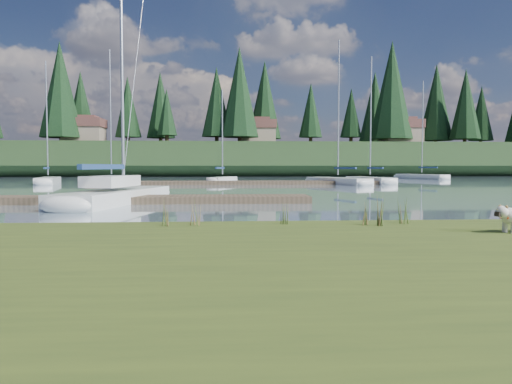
{
  "coord_description": "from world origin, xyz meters",
  "views": [
    {
      "loc": [
        0.24,
        -12.57,
        1.58
      ],
      "look_at": [
        1.06,
        -0.5,
        0.95
      ],
      "focal_mm": 35.0,
      "sensor_mm": 36.0,
      "label": 1
    }
  ],
  "objects": [
    {
      "name": "dock_far",
      "position": [
        2.0,
        30.0,
        0.15
      ],
      "size": [
        26.0,
        2.2,
        0.3
      ],
      "primitive_type": "cube",
      "color": "#4C3D2C",
      "rests_on": "ground"
    },
    {
      "name": "conifer_6",
      "position": [
        28.0,
        68.0,
        13.99
      ],
      "size": [
        7.04,
        7.04,
        17.0
      ],
      "color": "#382619",
      "rests_on": "ridge"
    },
    {
      "name": "sailboat_bg_4",
      "position": [
        13.61,
        32.82,
        0.33
      ],
      "size": [
        3.05,
        8.0,
        11.59
      ],
      "rotation": [
        0.0,
        0.0,
        1.77
      ],
      "color": "silver",
      "rests_on": "ground"
    },
    {
      "name": "sailboat_bg_1",
      "position": [
        -10.64,
        37.44,
        0.33
      ],
      "size": [
        3.33,
        8.85,
        12.88
      ],
      "rotation": [
        0.0,
        0.0,
        1.76
      ],
      "color": "silver",
      "rests_on": "ground"
    },
    {
      "name": "weed_3",
      "position": [
        -0.94,
        -2.32,
        0.6
      ],
      "size": [
        0.17,
        0.14,
        0.59
      ],
      "color": "#475B23",
      "rests_on": "bank"
    },
    {
      "name": "conifer_3",
      "position": [
        -10.0,
        72.0,
        11.74
      ],
      "size": [
        4.84,
        4.84,
        12.25
      ],
      "color": "#382619",
      "rests_on": "ridge"
    },
    {
      "name": "ridge",
      "position": [
        0.0,
        73.0,
        2.5
      ],
      "size": [
        200.0,
        20.0,
        5.0
      ],
      "primitive_type": "cube",
      "color": "#1E3318",
      "rests_on": "ground"
    },
    {
      "name": "house_2",
      "position": [
        30.0,
        69.0,
        7.31
      ],
      "size": [
        6.3,
        5.3,
        4.65
      ],
      "color": "gray",
      "rests_on": "ridge"
    },
    {
      "name": "ground",
      "position": [
        0.0,
        30.0,
        0.0
      ],
      "size": [
        200.0,
        200.0,
        0.0
      ],
      "primitive_type": "plane",
      "color": "#7F95A7",
      "rests_on": "ground"
    },
    {
      "name": "house_0",
      "position": [
        -22.0,
        70.0,
        7.31
      ],
      "size": [
        6.3,
        5.3,
        4.65
      ],
      "color": "gray",
      "rests_on": "ridge"
    },
    {
      "name": "conifer_4",
      "position": [
        3.0,
        66.0,
        13.09
      ],
      "size": [
        6.16,
        6.16,
        15.1
      ],
      "color": "#382619",
      "rests_on": "ridge"
    },
    {
      "name": "weed_0",
      "position": [
        -0.29,
        -2.25,
        0.61
      ],
      "size": [
        0.17,
        0.14,
        0.62
      ],
      "color": "#475B23",
      "rests_on": "bank"
    },
    {
      "name": "sailboat_bg_3",
      "position": [
        9.98,
        30.73,
        0.32
      ],
      "size": [
        4.77,
        8.54,
        12.48
      ],
      "rotation": [
        0.0,
        0.0,
        1.96
      ],
      "color": "silver",
      "rests_on": "ground"
    },
    {
      "name": "sailboat_bg_5",
      "position": [
        24.3,
        47.44,
        0.32
      ],
      "size": [
        4.64,
        8.45,
        12.0
      ],
      "rotation": [
        0.0,
        0.0,
        1.95
      ],
      "color": "silver",
      "rests_on": "ground"
    },
    {
      "name": "conifer_5",
      "position": [
        15.0,
        70.0,
        10.83
      ],
      "size": [
        3.96,
        3.96,
        10.35
      ],
      "color": "#382619",
      "rests_on": "ridge"
    },
    {
      "name": "weed_4",
      "position": [
        3.19,
        -2.37,
        0.56
      ],
      "size": [
        0.17,
        0.14,
        0.51
      ],
      "color": "#475B23",
      "rests_on": "bank"
    },
    {
      "name": "bank",
      "position": [
        0.0,
        -6.0,
        0.17
      ],
      "size": [
        60.0,
        9.0,
        0.35
      ],
      "primitive_type": "cube",
      "color": "#3D4D1A",
      "rests_on": "ground"
    },
    {
      "name": "conifer_2",
      "position": [
        -25.0,
        68.0,
        13.54
      ],
      "size": [
        6.6,
        6.6,
        16.05
      ],
      "color": "#382619",
      "rests_on": "ridge"
    },
    {
      "name": "weed_1",
      "position": [
        1.53,
        -2.1,
        0.56
      ],
      "size": [
        0.17,
        0.14,
        0.5
      ],
      "color": "#475B23",
      "rests_on": "bank"
    },
    {
      "name": "sailboat_bg_0",
      "position": [
        -15.28,
        33.35,
        0.32
      ],
      "size": [
        2.96,
        7.62,
        10.9
      ],
      "rotation": [
        0.0,
        0.0,
        1.78
      ],
      "color": "silver",
      "rests_on": "ground"
    },
    {
      "name": "dock_near",
      "position": [
        -4.0,
        9.0,
        0.15
      ],
      "size": [
        16.0,
        2.0,
        0.3
      ],
      "primitive_type": "cube",
      "color": "#4C3D2C",
      "rests_on": "ground"
    },
    {
      "name": "mud_lip",
      "position": [
        0.0,
        -1.6,
        0.07
      ],
      "size": [
        60.0,
        0.5,
        0.14
      ],
      "primitive_type": "cube",
      "color": "#33281C",
      "rests_on": "ground"
    },
    {
      "name": "weed_5",
      "position": [
        4.09,
        -2.24,
        0.59
      ],
      "size": [
        0.17,
        0.14,
        0.57
      ],
      "color": "#475B23",
      "rests_on": "bank"
    },
    {
      "name": "weed_2",
      "position": [
        3.46,
        -2.6,
        0.62
      ],
      "size": [
        0.17,
        0.14,
        0.65
      ],
      "color": "#475B23",
      "rests_on": "bank"
    },
    {
      "name": "house_1",
      "position": [
        6.0,
        71.0,
        7.31
      ],
      "size": [
        6.3,
        5.3,
        4.65
      ],
      "color": "gray",
      "rests_on": "ridge"
    },
    {
      "name": "conifer_7",
      "position": [
        42.0,
        71.0,
        12.19
      ],
      "size": [
        5.28,
        5.28,
        13.2
      ],
      "color": "#382619",
      "rests_on": "ridge"
    },
    {
      "name": "sailboat_bg_2",
      "position": [
        0.45,
        33.93,
        0.34
      ],
      "size": [
        3.06,
        5.61,
        8.68
      ],
      "rotation": [
        0.0,
        0.0,
        1.2
      ],
      "color": "silver",
      "rests_on": "ground"
    },
    {
      "name": "sailboat_main",
      "position": [
        -4.12,
        9.7,
        0.42
      ],
      "size": [
        3.81,
        9.9,
        13.88
      ],
      "rotation": [
        0.0,
        0.0,
        1.37
      ],
      "color": "silver",
      "rests_on": "ground"
    }
  ]
}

